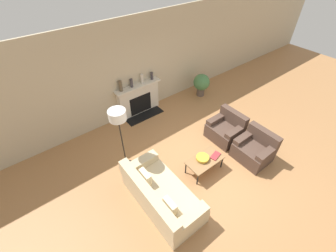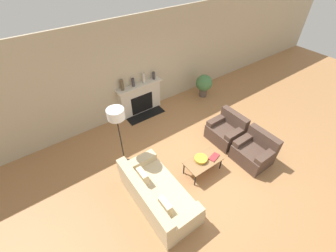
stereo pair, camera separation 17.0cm
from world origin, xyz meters
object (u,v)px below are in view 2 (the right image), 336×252
at_px(armchair_far, 226,131).
at_px(floor_lamp, 117,123).
at_px(potted_plant, 204,84).
at_px(bowl, 201,159).
at_px(fireplace, 141,99).
at_px(mantel_vase_center_right, 144,78).
at_px(couch, 157,195).
at_px(coffee_table, 203,161).
at_px(mantel_vase_center_left, 133,82).
at_px(armchair_near, 254,152).
at_px(book, 214,157).
at_px(mantel_vase_right, 154,76).
at_px(mantel_vase_left, 122,85).

height_order(armchair_far, floor_lamp, floor_lamp).
distance_m(floor_lamp, potted_plant, 4.01).
bearing_deg(bowl, fireplace, 88.61).
height_order(bowl, mantel_vase_center_right, mantel_vase_center_right).
xyz_separation_m(couch, potted_plant, (3.63, 2.52, 0.18)).
bearing_deg(mantel_vase_center_right, couch, -117.50).
bearing_deg(coffee_table, fireplace, 89.45).
height_order(floor_lamp, mantel_vase_center_left, floor_lamp).
distance_m(fireplace, couch, 3.32).
xyz_separation_m(armchair_near, book, (-1.02, 0.40, 0.10)).
bearing_deg(fireplace, mantel_vase_center_right, 4.95).
distance_m(armchair_near, potted_plant, 3.10).
distance_m(armchair_far, mantel_vase_right, 2.72).
relative_size(floor_lamp, mantel_vase_right, 7.60).
height_order(mantel_vase_left, mantel_vase_right, mantel_vase_left).
xyz_separation_m(couch, floor_lamp, (-0.08, 1.32, 1.13)).
height_order(armchair_far, mantel_vase_center_right, mantel_vase_center_right).
xyz_separation_m(coffee_table, mantel_vase_center_right, (0.21, 2.96, 0.79)).
bearing_deg(book, coffee_table, 149.13).
xyz_separation_m(mantel_vase_left, mantel_vase_center_left, (0.35, 0.00, -0.03)).
bearing_deg(armchair_near, floor_lamp, -122.34).
height_order(fireplace, mantel_vase_right, mantel_vase_right).
xyz_separation_m(fireplace, mantel_vase_left, (-0.54, 0.02, 0.68)).
height_order(couch, mantel_vase_center_right, mantel_vase_center_right).
distance_m(fireplace, potted_plant, 2.29).
bearing_deg(coffee_table, couch, -177.21).
bearing_deg(mantel_vase_right, mantel_vase_center_right, 180.00).
height_order(bowl, book, bowl).
distance_m(coffee_table, potted_plant, 3.34).
distance_m(bowl, floor_lamp, 2.09).
bearing_deg(mantel_vase_right, mantel_vase_left, -180.00).
xyz_separation_m(coffee_table, bowl, (-0.04, 0.05, 0.08)).
relative_size(armchair_far, bowl, 2.75).
bearing_deg(mantel_vase_left, mantel_vase_center_left, 0.00).
bearing_deg(mantel_vase_left, couch, -105.86).
distance_m(armchair_near, mantel_vase_left, 3.97).
bearing_deg(mantel_vase_center_left, book, -82.00).
height_order(couch, floor_lamp, floor_lamp).
distance_m(armchair_far, potted_plant, 2.22).
bearing_deg(mantel_vase_right, bowl, -101.72).
height_order(fireplace, bowl, fireplace).
xyz_separation_m(mantel_vase_center_left, potted_plant, (2.42, -0.50, -0.65)).
relative_size(coffee_table, mantel_vase_left, 2.79).
distance_m(couch, armchair_far, 2.71).
xyz_separation_m(mantel_vase_left, mantel_vase_right, (1.07, 0.00, -0.05)).
bearing_deg(fireplace, mantel_vase_center_left, 175.12).
bearing_deg(coffee_table, mantel_vase_left, 99.72).
xyz_separation_m(couch, mantel_vase_center_right, (1.58, 3.03, 0.85)).
bearing_deg(floor_lamp, fireplace, 48.97).
bearing_deg(fireplace, armchair_near, -69.81).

